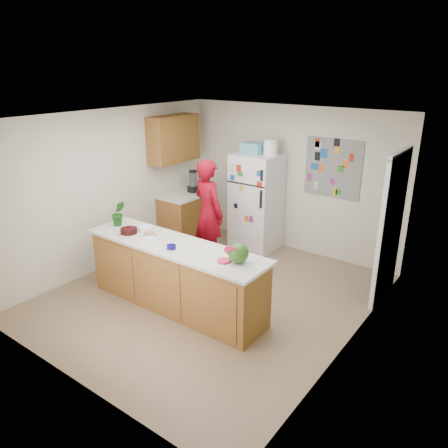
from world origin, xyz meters
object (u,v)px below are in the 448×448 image
Objects in this scene: refrigerator at (256,202)px; person at (209,213)px; cherry_bowl at (129,231)px; watermelon at (238,253)px.

person reaches higher than refrigerator.
refrigerator is at bearing -87.47° from person.
refrigerator is 1.05m from person.
refrigerator reaches higher than cherry_bowl.
person is 1.47m from cherry_bowl.
person is (-0.26, -1.02, 0.02)m from refrigerator.
refrigerator is at bearing 77.98° from cherry_bowl.
watermelon is at bearing -62.14° from refrigerator.
refrigerator is 2.52m from cherry_bowl.
refrigerator is 2.70m from watermelon.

